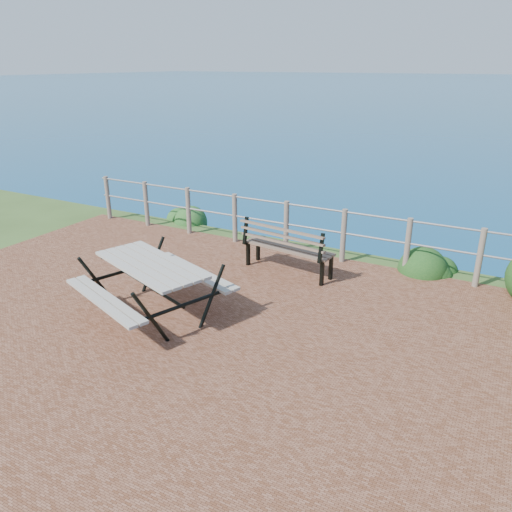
# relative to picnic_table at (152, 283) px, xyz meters

# --- Properties ---
(ground) EXTENTS (10.00, 7.00, 0.12)m
(ground) POSITION_rel_picnic_table_xyz_m (0.58, -0.07, -0.51)
(ground) COLOR brown
(ground) RESTS_ON ground
(safety_railing) EXTENTS (9.40, 0.10, 1.00)m
(safety_railing) POSITION_rel_picnic_table_xyz_m (0.58, 3.28, 0.06)
(safety_railing) COLOR #6B5B4C
(safety_railing) RESTS_ON ground
(picnic_table) EXTENTS (2.04, 1.56, 0.80)m
(picnic_table) POSITION_rel_picnic_table_xyz_m (0.00, 0.00, 0.00)
(picnic_table) COLOR gray
(picnic_table) RESTS_ON ground
(park_bench) EXTENTS (1.68, 0.62, 0.92)m
(park_bench) POSITION_rel_picnic_table_xyz_m (1.06, 2.35, 0.10)
(park_bench) COLOR brown
(park_bench) RESTS_ON ground
(shrub_lip_west) EXTENTS (0.83, 0.83, 0.60)m
(shrub_lip_west) POSITION_rel_picnic_table_xyz_m (-2.46, 3.91, -0.51)
(shrub_lip_west) COLOR #23531F
(shrub_lip_west) RESTS_ON ground
(shrub_lip_east) EXTENTS (0.87, 0.87, 0.65)m
(shrub_lip_east) POSITION_rel_picnic_table_xyz_m (3.17, 3.68, -0.51)
(shrub_lip_east) COLOR #133D15
(shrub_lip_east) RESTS_ON ground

